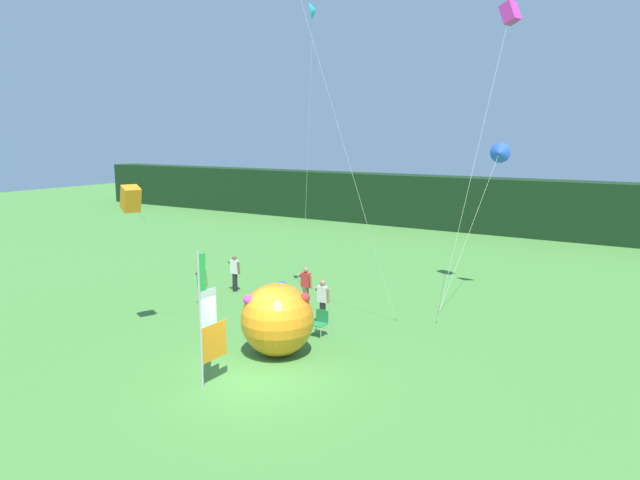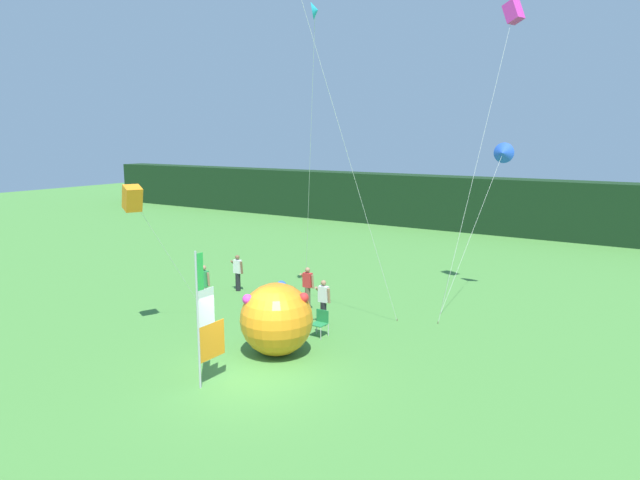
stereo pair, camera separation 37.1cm
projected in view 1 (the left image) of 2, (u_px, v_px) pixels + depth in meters
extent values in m
plane|color=#478438|center=(255.00, 378.00, 16.52)|extent=(120.00, 120.00, 0.00)
cube|color=black|center=(513.00, 207.00, 40.11)|extent=(80.00, 2.40, 3.86)
cylinder|color=#B7B7BC|center=(200.00, 322.00, 15.48)|extent=(0.06, 0.06, 3.82)
cube|color=orange|center=(214.00, 341.00, 16.04)|extent=(0.02, 0.97, 1.02)
cube|color=white|center=(208.00, 308.00, 15.70)|extent=(0.02, 0.60, 1.02)
cube|color=green|center=(202.00, 272.00, 15.37)|extent=(0.02, 0.23, 1.02)
cylinder|color=black|center=(323.00, 314.00, 21.04)|extent=(0.22, 0.22, 0.88)
cube|color=white|center=(323.00, 294.00, 20.91)|extent=(0.36, 0.20, 0.58)
sphere|color=#A37556|center=(323.00, 283.00, 20.84)|extent=(0.20, 0.20, 0.20)
cylinder|color=#A37556|center=(318.00, 291.00, 21.07)|extent=(0.09, 0.48, 0.42)
cylinder|color=#A37556|center=(328.00, 296.00, 20.81)|extent=(0.09, 0.14, 0.56)
cylinder|color=black|center=(235.00, 282.00, 25.67)|extent=(0.22, 0.22, 0.81)
cube|color=white|center=(235.00, 267.00, 25.55)|extent=(0.36, 0.20, 0.59)
sphere|color=brown|center=(234.00, 258.00, 25.47)|extent=(0.20, 0.20, 0.20)
cylinder|color=brown|center=(231.00, 264.00, 25.71)|extent=(0.09, 0.48, 0.42)
cylinder|color=brown|center=(239.00, 268.00, 25.44)|extent=(0.09, 0.14, 0.56)
cylinder|color=brown|center=(306.00, 299.00, 22.88)|extent=(0.22, 0.22, 0.93)
cube|color=red|center=(306.00, 280.00, 22.75)|extent=(0.36, 0.20, 0.57)
sphere|color=#A37556|center=(306.00, 270.00, 22.68)|extent=(0.20, 0.20, 0.20)
cylinder|color=#A37556|center=(302.00, 277.00, 22.91)|extent=(0.09, 0.48, 0.42)
cylinder|color=#A37556|center=(311.00, 282.00, 22.64)|extent=(0.09, 0.14, 0.56)
cylinder|color=#B7B2A3|center=(202.00, 297.00, 23.30)|extent=(0.22, 0.22, 0.83)
cube|color=#2D8E4C|center=(202.00, 279.00, 23.17)|extent=(0.36, 0.20, 0.64)
sphere|color=#A37556|center=(201.00, 268.00, 23.09)|extent=(0.20, 0.20, 0.20)
cylinder|color=#A37556|center=(199.00, 276.00, 23.32)|extent=(0.09, 0.48, 0.42)
cylinder|color=#A37556|center=(206.00, 280.00, 23.06)|extent=(0.09, 0.14, 0.56)
sphere|color=orange|center=(277.00, 319.00, 18.11)|extent=(2.30, 2.30, 2.30)
sphere|color=blue|center=(282.00, 286.00, 18.65)|extent=(0.32, 0.32, 0.32)
sphere|color=#DB33A8|center=(248.00, 300.00, 17.72)|extent=(0.32, 0.32, 0.32)
sphere|color=red|center=(305.00, 298.00, 17.82)|extent=(0.32, 0.32, 0.32)
cylinder|color=#BCBCC1|center=(309.00, 331.00, 19.83)|extent=(0.03, 0.03, 0.42)
cylinder|color=#BCBCC1|center=(321.00, 334.00, 19.58)|extent=(0.03, 0.03, 0.42)
cylinder|color=#BCBCC1|center=(316.00, 327.00, 20.23)|extent=(0.03, 0.03, 0.42)
cylinder|color=#BCBCC1|center=(328.00, 330.00, 19.98)|extent=(0.03, 0.03, 0.42)
cube|color=#237F42|center=(318.00, 324.00, 19.87)|extent=(0.48, 0.48, 0.03)
cube|color=#237F42|center=(322.00, 316.00, 20.02)|extent=(0.48, 0.03, 0.44)
cylinder|color=brown|center=(437.00, 322.00, 21.37)|extent=(0.03, 0.03, 0.08)
cylinder|color=silver|center=(474.00, 166.00, 21.69)|extent=(1.05, 3.85, 11.39)
cube|color=#DB33A8|center=(510.00, 13.00, 22.01)|extent=(0.87, 0.71, 0.88)
cylinder|color=brown|center=(202.00, 312.00, 22.59)|extent=(0.03, 0.03, 0.08)
cylinder|color=silver|center=(169.00, 260.00, 21.05)|extent=(0.32, 2.89, 4.72)
cube|color=orange|center=(131.00, 199.00, 19.51)|extent=(0.90, 0.79, 0.94)
cylinder|color=brown|center=(439.00, 312.00, 22.57)|extent=(0.03, 0.03, 0.08)
cylinder|color=silver|center=(470.00, 231.00, 23.23)|extent=(1.07, 3.55, 6.11)
cone|color=blue|center=(499.00, 153.00, 23.89)|extent=(0.85, 0.34, 0.84)
cylinder|color=brown|center=(303.00, 289.00, 25.94)|extent=(0.03, 0.03, 0.08)
cylinder|color=silver|center=(307.00, 164.00, 23.54)|extent=(1.97, 2.15, 11.30)
cone|color=#23B2C6|center=(313.00, 10.00, 21.14)|extent=(0.59, 0.70, 0.65)
cylinder|color=brown|center=(396.00, 319.00, 21.65)|extent=(0.03, 0.03, 0.08)
cylinder|color=silver|center=(350.00, 165.00, 20.30)|extent=(2.73, 2.47, 11.61)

